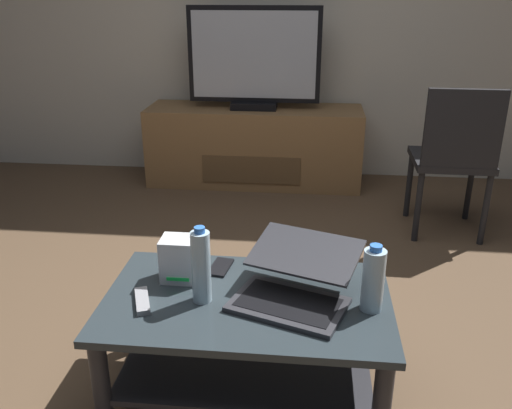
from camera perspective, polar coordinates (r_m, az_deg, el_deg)
The scene contains 11 objects.
ground_plane at distance 2.37m, azimuth -0.99°, elevation -15.01°, with size 7.68×7.68×0.00m, color brown.
coffee_table at distance 2.00m, azimuth -0.92°, elevation -12.92°, with size 1.00×0.61×0.41m.
media_cabinet at distance 4.16m, azimuth -0.15°, elevation 6.20°, with size 1.59×0.49×0.58m.
television at distance 4.01m, azimuth -0.19°, elevation 14.88°, with size 0.95×0.20×0.72m.
dining_chair at distance 3.37m, azimuth 20.10°, elevation 5.01°, with size 0.45×0.45×0.91m.
laptop at distance 1.90m, azimuth 4.13°, elevation -8.22°, with size 0.49×0.50×0.17m.
router_box at distance 2.02m, azimuth -7.91°, elevation -5.68°, with size 0.14×0.11×0.16m.
water_bottle_near at distance 1.86m, azimuth -5.79°, elevation -6.47°, with size 0.07×0.07×0.28m.
water_bottle_far at distance 1.85m, azimuth 12.19°, elevation -7.70°, with size 0.07×0.07×0.24m.
cell_phone at distance 2.11m, azimuth -3.75°, elevation -6.57°, with size 0.07×0.14×0.01m, color black.
tv_remote at distance 1.93m, azimuth -11.84°, elevation -9.87°, with size 0.04×0.16×0.02m, color #99999E.
Camera 1 is at (0.23, -1.87, 1.43)m, focal length 38.13 mm.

